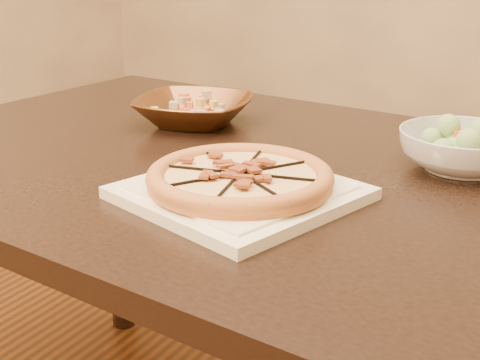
{
  "coord_description": "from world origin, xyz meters",
  "views": [
    {
      "loc": [
        0.61,
        -1.15,
        1.12
      ],
      "look_at": [
        0.14,
        -0.33,
        0.78
      ],
      "focal_mm": 50.0,
      "sensor_mm": 36.0,
      "label": 1
    }
  ],
  "objects_px": {
    "plate": "(240,192)",
    "pizza": "(240,178)",
    "bronze_bowl": "(194,111)",
    "dining_table": "(247,209)",
    "salad_bowl": "(463,150)"
  },
  "relations": [
    {
      "from": "plate",
      "to": "pizza",
      "type": "bearing_deg",
      "value": 179.57
    },
    {
      "from": "plate",
      "to": "bronze_bowl",
      "type": "relative_size",
      "value": 1.56
    },
    {
      "from": "pizza",
      "to": "plate",
      "type": "bearing_deg",
      "value": -0.43
    },
    {
      "from": "dining_table",
      "to": "pizza",
      "type": "height_order",
      "value": "pizza"
    },
    {
      "from": "plate",
      "to": "pizza",
      "type": "distance_m",
      "value": 0.02
    },
    {
      "from": "bronze_bowl",
      "to": "salad_bowl",
      "type": "height_order",
      "value": "salad_bowl"
    },
    {
      "from": "dining_table",
      "to": "pizza",
      "type": "xyz_separation_m",
      "value": [
        0.09,
        -0.18,
        0.13
      ]
    },
    {
      "from": "pizza",
      "to": "salad_bowl",
      "type": "xyz_separation_m",
      "value": [
        0.26,
        0.31,
        -0.0
      ]
    },
    {
      "from": "pizza",
      "to": "salad_bowl",
      "type": "relative_size",
      "value": 1.31
    },
    {
      "from": "dining_table",
      "to": "bronze_bowl",
      "type": "xyz_separation_m",
      "value": [
        -0.22,
        0.16,
        0.13
      ]
    },
    {
      "from": "plate",
      "to": "bronze_bowl",
      "type": "bearing_deg",
      "value": 132.32
    },
    {
      "from": "pizza",
      "to": "dining_table",
      "type": "bearing_deg",
      "value": 116.12
    },
    {
      "from": "bronze_bowl",
      "to": "pizza",
      "type": "bearing_deg",
      "value": -47.68
    },
    {
      "from": "dining_table",
      "to": "salad_bowl",
      "type": "bearing_deg",
      "value": 21.19
    },
    {
      "from": "dining_table",
      "to": "bronze_bowl",
      "type": "height_order",
      "value": "bronze_bowl"
    }
  ]
}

